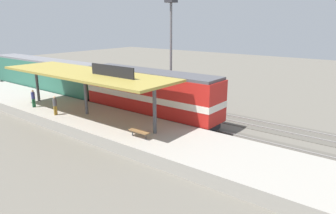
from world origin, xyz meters
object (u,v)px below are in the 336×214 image
passenger_carriage_single (44,75)px  light_mast (171,27)px  person_waiting (33,98)px  locomotive (150,94)px  person_walking (55,105)px  platform_bench (139,132)px  freight_car (142,84)px

passenger_carriage_single → light_mast: 17.56m
passenger_carriage_single → person_waiting: passenger_carriage_single is taller
locomotive → light_mast: size_ratio=1.23×
locomotive → light_mast: light_mast is taller
passenger_carriage_single → person_walking: 14.04m
passenger_carriage_single → person_walking: passenger_carriage_single is taller
platform_bench → freight_car: 14.22m
platform_bench → locomotive: bearing=34.8°
platform_bench → passenger_carriage_single: size_ratio=0.08×
light_mast → person_waiting: (-14.07, 6.03, -6.54)m
platform_bench → passenger_carriage_single: passenger_carriage_single is taller
platform_bench → locomotive: 7.38m
platform_bench → light_mast: bearing=29.0°
person_walking → freight_car: bearing=-1.3°
freight_car → light_mast: size_ratio=1.03×
passenger_carriage_single → light_mast: bearing=-61.7°
freight_car → light_mast: (3.20, -1.80, 6.43)m
person_waiting → light_mast: bearing=-23.2°
platform_bench → person_waiting: person_waiting is taller
freight_car → person_walking: (-11.07, 0.25, -0.12)m
locomotive → person_walking: size_ratio=8.44×
light_mast → person_walking: 15.83m
passenger_carriage_single → person_waiting: bearing=-126.5°
freight_car → person_waiting: size_ratio=7.02×
platform_bench → person_walking: bearing=92.7°
locomotive → person_walking: locomotive is taller
person_walking → platform_bench: bearing=-87.3°
passenger_carriage_single → light_mast: size_ratio=1.71×
light_mast → person_waiting: bearing=156.8°
freight_car → person_waiting: bearing=158.7°
platform_bench → light_mast: size_ratio=0.15×
locomotive → person_waiting: 11.42m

